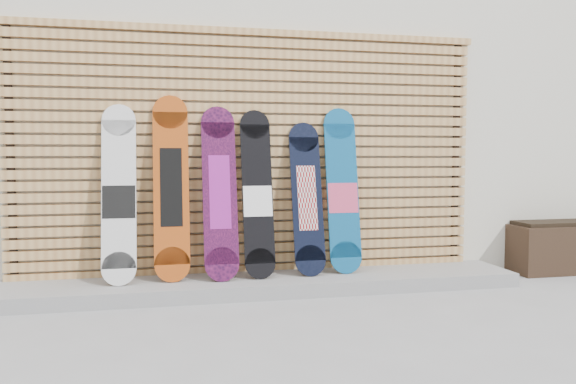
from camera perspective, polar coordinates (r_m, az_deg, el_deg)
name	(u,v)px	position (r m, az deg, el deg)	size (l,w,h in m)	color
ground	(292,311)	(4.31, 0.36, -12.04)	(80.00, 80.00, 0.00)	gray
building	(272,109)	(7.70, -1.68, 8.46)	(12.00, 5.00, 3.60)	beige
concrete_step	(258,284)	(4.92, -3.11, -9.33)	(4.60, 0.70, 0.12)	gray
slat_wall	(252,151)	(5.07, -3.68, 4.15)	(4.26, 0.08, 2.29)	tan
planter_box	(564,246)	(6.34, 26.23, -4.97)	(1.14, 0.48, 0.51)	black
snowboard_0	(119,194)	(4.84, -16.80, -0.23)	(0.28, 0.36, 1.49)	silver
snowboard_1	(171,187)	(4.84, -11.78, 0.48)	(0.30, 0.32, 1.57)	#AA4412
snowboard_2	(220,192)	(4.83, -6.95, 0.00)	(0.29, 0.39, 1.48)	black
snowboard_3	(257,194)	(4.88, -3.13, -0.21)	(0.26, 0.36, 1.46)	black
snowboard_4	(307,198)	(4.98, 1.93, -0.61)	(0.28, 0.35, 1.35)	black
snowboard_5	(342,191)	(5.09, 5.56, 0.11)	(0.29, 0.31, 1.49)	#0D5183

